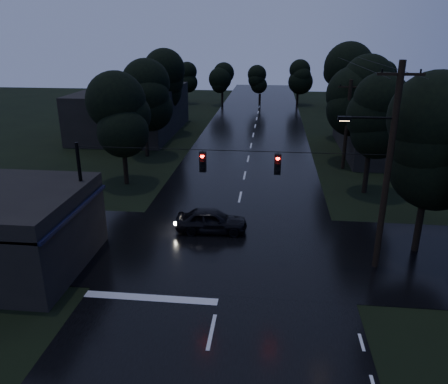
# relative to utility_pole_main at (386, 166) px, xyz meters

# --- Properties ---
(main_road) EXTENTS (12.00, 120.00, 0.02)m
(main_road) POSITION_rel_utility_pole_main_xyz_m (-7.41, 19.00, -5.26)
(main_road) COLOR black
(main_road) RESTS_ON ground
(cross_street) EXTENTS (60.00, 9.00, 0.02)m
(cross_street) POSITION_rel_utility_pole_main_xyz_m (-7.41, 1.00, -5.26)
(cross_street) COLOR black
(cross_street) RESTS_ON ground
(building_far_right) EXTENTS (10.00, 14.00, 4.40)m
(building_far_right) POSITION_rel_utility_pole_main_xyz_m (6.59, 23.00, -3.06)
(building_far_right) COLOR black
(building_far_right) RESTS_ON ground
(building_far_left) EXTENTS (10.00, 16.00, 5.00)m
(building_far_left) POSITION_rel_utility_pole_main_xyz_m (-21.41, 29.00, -2.76)
(building_far_left) COLOR black
(building_far_left) RESTS_ON ground
(utility_pole_main) EXTENTS (3.50, 0.30, 10.00)m
(utility_pole_main) POSITION_rel_utility_pole_main_xyz_m (0.00, 0.00, 0.00)
(utility_pole_main) COLOR black
(utility_pole_main) RESTS_ON ground
(utility_pole_far) EXTENTS (2.00, 0.30, 7.50)m
(utility_pole_far) POSITION_rel_utility_pole_main_xyz_m (0.89, 17.00, -1.38)
(utility_pole_far) COLOR black
(utility_pole_far) RESTS_ON ground
(anchor_pole_left) EXTENTS (0.18, 0.18, 6.00)m
(anchor_pole_left) POSITION_rel_utility_pole_main_xyz_m (-14.91, 0.00, -2.26)
(anchor_pole_left) COLOR black
(anchor_pole_left) RESTS_ON ground
(span_signals) EXTENTS (15.00, 0.37, 1.12)m
(span_signals) POSITION_rel_utility_pole_main_xyz_m (-6.85, -0.01, -0.01)
(span_signals) COLOR black
(span_signals) RESTS_ON ground
(tree_corner_near) EXTENTS (4.48, 4.48, 9.44)m
(tree_corner_near) POSITION_rel_utility_pole_main_xyz_m (2.59, 2.00, 0.74)
(tree_corner_near) COLOR black
(tree_corner_near) RESTS_ON ground
(tree_left_a) EXTENTS (3.92, 3.92, 8.26)m
(tree_left_a) POSITION_rel_utility_pole_main_xyz_m (-16.41, 11.00, -0.02)
(tree_left_a) COLOR black
(tree_left_a) RESTS_ON ground
(tree_left_b) EXTENTS (4.20, 4.20, 8.85)m
(tree_left_b) POSITION_rel_utility_pole_main_xyz_m (-17.01, 19.00, 0.36)
(tree_left_b) COLOR black
(tree_left_b) RESTS_ON ground
(tree_left_c) EXTENTS (4.48, 4.48, 9.44)m
(tree_left_c) POSITION_rel_utility_pole_main_xyz_m (-17.61, 29.00, 0.74)
(tree_left_c) COLOR black
(tree_left_c) RESTS_ON ground
(tree_right_a) EXTENTS (4.20, 4.20, 8.85)m
(tree_right_a) POSITION_rel_utility_pole_main_xyz_m (1.59, 11.00, 0.36)
(tree_right_a) COLOR black
(tree_right_a) RESTS_ON ground
(tree_right_b) EXTENTS (4.48, 4.48, 9.44)m
(tree_right_b) POSITION_rel_utility_pole_main_xyz_m (2.19, 19.00, 0.74)
(tree_right_b) COLOR black
(tree_right_b) RESTS_ON ground
(tree_right_c) EXTENTS (4.76, 4.76, 10.03)m
(tree_right_c) POSITION_rel_utility_pole_main_xyz_m (2.79, 29.00, 1.11)
(tree_right_c) COLOR black
(tree_right_c) RESTS_ON ground
(car) EXTENTS (4.22, 1.84, 1.42)m
(car) POSITION_rel_utility_pole_main_xyz_m (-8.66, 3.15, -4.55)
(car) COLOR black
(car) RESTS_ON ground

